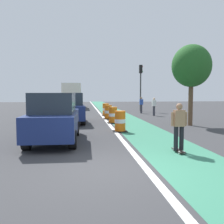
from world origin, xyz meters
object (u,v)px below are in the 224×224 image
(traffic_barrel_mid, at_px, (113,115))
(pedestrian_waiting, at_px, (141,105))
(traffic_barrel_far, at_px, (106,110))
(pedestrian_crossing, at_px, (154,106))
(delivery_truck_down_block, at_px, (72,94))
(traffic_barrel_back, at_px, (108,112))
(street_tree_sidewalk, at_px, (191,66))
(parked_suv_second, at_px, (70,108))
(traffic_barrel_front, at_px, (120,122))
(skateboarder_on_lane, at_px, (179,126))
(traffic_light_corner, at_px, (141,80))
(parked_suv_nearest, at_px, (55,117))

(traffic_barrel_mid, xyz_separation_m, pedestrian_waiting, (3.77, 7.67, 0.33))
(traffic_barrel_far, distance_m, pedestrian_crossing, 4.31)
(delivery_truck_down_block, bearing_deg, traffic_barrel_far, -73.83)
(traffic_barrel_back, distance_m, street_tree_sidewalk, 7.15)
(parked_suv_second, bearing_deg, traffic_barrel_front, -55.95)
(skateboarder_on_lane, height_order, pedestrian_waiting, skateboarder_on_lane)
(traffic_barrel_far, bearing_deg, traffic_barrel_front, -90.57)
(traffic_barrel_mid, bearing_deg, street_tree_sidewalk, -20.65)
(traffic_light_corner, relative_size, pedestrian_waiting, 3.17)
(traffic_barrel_back, bearing_deg, traffic_barrel_far, 88.41)
(delivery_truck_down_block, bearing_deg, traffic_barrel_mid, -78.96)
(skateboarder_on_lane, xyz_separation_m, traffic_barrel_front, (-1.31, 4.77, -0.38))
(traffic_barrel_back, xyz_separation_m, delivery_truck_down_block, (-3.34, 14.78, 1.31))
(skateboarder_on_lane, height_order, pedestrian_crossing, skateboarder_on_lane)
(skateboarder_on_lane, relative_size, traffic_barrel_mid, 1.55)
(parked_suv_second, distance_m, traffic_barrel_mid, 2.98)
(skateboarder_on_lane, xyz_separation_m, traffic_barrel_back, (-1.30, 11.07, -0.38))
(parked_suv_second, distance_m, traffic_barrel_back, 3.58)
(pedestrian_waiting, distance_m, street_tree_sidewalk, 9.87)
(traffic_barrel_back, height_order, traffic_light_corner, traffic_light_corner)
(parked_suv_second, xyz_separation_m, traffic_barrel_mid, (2.89, -0.50, -0.50))
(traffic_barrel_back, relative_size, traffic_light_corner, 0.21)
(parked_suv_second, relative_size, delivery_truck_down_block, 0.62)
(parked_suv_nearest, height_order, traffic_barrel_back, parked_suv_nearest)
(traffic_barrel_back, distance_m, pedestrian_waiting, 6.35)
(parked_suv_second, xyz_separation_m, traffic_barrel_front, (2.82, -4.18, -0.50))
(skateboarder_on_lane, relative_size, parked_suv_second, 0.36)
(traffic_barrel_far, xyz_separation_m, street_tree_sidewalk, (4.63, -7.36, 3.14))
(traffic_barrel_back, height_order, street_tree_sidewalk, street_tree_sidewalk)
(parked_suv_nearest, relative_size, parked_suv_second, 0.99)
(traffic_barrel_front, bearing_deg, parked_suv_nearest, -142.82)
(skateboarder_on_lane, height_order, traffic_barrel_front, skateboarder_on_lane)
(parked_suv_nearest, xyz_separation_m, street_tree_sidewalk, (7.84, 4.29, 2.63))
(pedestrian_crossing, bearing_deg, parked_suv_nearest, -124.16)
(traffic_barrel_far, bearing_deg, pedestrian_crossing, -8.75)
(street_tree_sidewalk, bearing_deg, traffic_barrel_mid, 159.35)
(traffic_barrel_far, bearing_deg, traffic_barrel_back, -91.59)
(parked_suv_second, height_order, pedestrian_crossing, parked_suv_second)
(delivery_truck_down_block, relative_size, pedestrian_waiting, 4.73)
(traffic_barrel_back, height_order, delivery_truck_down_block, delivery_truck_down_block)
(traffic_barrel_front, relative_size, traffic_barrel_back, 1.00)
(skateboarder_on_lane, height_order, traffic_barrel_far, skateboarder_on_lane)
(traffic_barrel_mid, bearing_deg, delivery_truck_down_block, 101.04)
(traffic_light_corner, bearing_deg, skateboarder_on_lane, -99.33)
(skateboarder_on_lane, relative_size, traffic_light_corner, 0.33)
(traffic_barrel_far, bearing_deg, traffic_barrel_mid, -90.25)
(skateboarder_on_lane, distance_m, traffic_light_corner, 19.48)
(traffic_barrel_far, xyz_separation_m, traffic_light_corner, (4.35, 5.00, 2.97))
(skateboarder_on_lane, bearing_deg, street_tree_sidewalk, 63.02)
(traffic_barrel_far, height_order, delivery_truck_down_block, delivery_truck_down_block)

